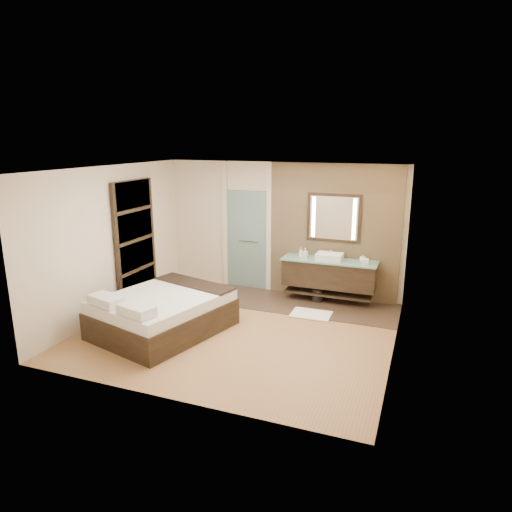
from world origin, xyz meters
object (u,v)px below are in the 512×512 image
at_px(vanity, 329,274).
at_px(mirror_unit, 334,218).
at_px(bed, 163,313).
at_px(waste_bin, 317,295).

distance_m(vanity, mirror_unit, 1.10).
bearing_deg(bed, vanity, 61.61).
xyz_separation_m(mirror_unit, bed, (-2.29, -2.65, -1.32)).
distance_m(bed, waste_bin, 3.14).
relative_size(mirror_unit, bed, 0.44).
height_order(bed, waste_bin, bed).
bearing_deg(mirror_unit, vanity, -90.00).
bearing_deg(bed, waste_bin, 63.43).
xyz_separation_m(mirror_unit, waste_bin, (-0.20, -0.31, -1.52)).
relative_size(vanity, waste_bin, 6.88).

